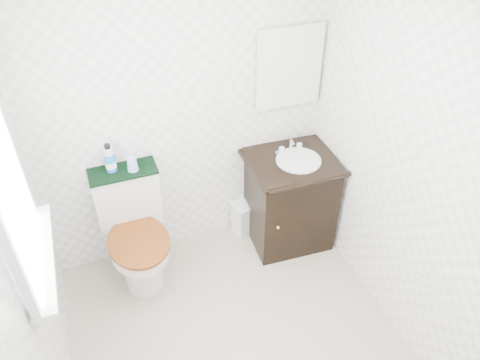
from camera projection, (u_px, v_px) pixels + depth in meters
floor at (242, 351)px, 3.20m from camera, size 2.40×2.40×0.00m
wall_back at (183, 116)px, 3.36m from camera, size 2.40×0.00×2.40m
wall_left at (21, 280)px, 2.16m from camera, size 0.00×2.40×2.40m
wall_right at (415, 178)px, 2.78m from camera, size 0.00×2.40×2.40m
window at (6, 188)px, 2.14m from camera, size 0.02×0.70×0.90m
mirror at (289, 68)px, 3.41m from camera, size 0.50×0.02×0.60m
toilet at (136, 236)px, 3.54m from camera, size 0.49×0.66×0.90m
vanity at (290, 198)px, 3.82m from camera, size 0.70×0.61×0.92m
trash_bin at (245, 217)px, 4.04m from camera, size 0.25×0.22×0.32m
towel at (122, 171)px, 3.31m from camera, size 0.48×0.22×0.02m
mouthwash_bottle at (110, 159)px, 3.25m from camera, size 0.08×0.08×0.22m
cup at (132, 164)px, 3.28m from camera, size 0.08×0.08×0.10m
soap_bar at (279, 152)px, 3.65m from camera, size 0.06×0.04×0.02m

